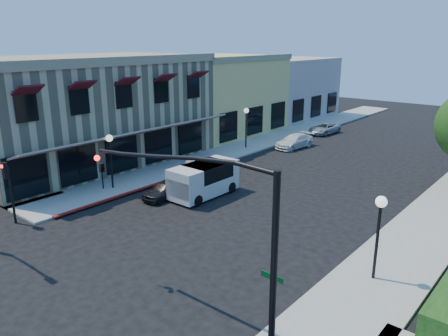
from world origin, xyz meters
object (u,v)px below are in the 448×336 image
Objects in this scene: parked_car_b at (193,169)px; lamppost_left_near at (110,148)px; street_name_sign at (271,297)px; white_van at (203,178)px; signal_mast_arm at (215,218)px; parked_car_c at (294,141)px; lamppost_left_far at (246,118)px; lamppost_right_near at (380,217)px; parked_car_a at (165,189)px; parked_car_d at (324,129)px; secondary_signal at (8,181)px.

lamppost_left_near is at bearing -121.12° from parked_car_b.
street_name_sign is 13.81m from white_van.
signal_mast_arm is 2.11× the size of parked_car_b.
lamppost_left_near reaches higher than parked_car_c.
parked_car_b is at bearing -75.66° from lamppost_left_far.
parked_car_c is at bearing 129.33° from lamppost_right_near.
lamppost_left_near reaches higher than parked_car_a.
street_name_sign reaches higher than parked_car_b.
street_name_sign is at bearing -61.13° from parked_car_d.
white_van is 1.18× the size of parked_car_b.
lamppost_left_near is at bearing 155.63° from signal_mast_arm.
lamppost_right_near is 0.88× the size of parked_car_c.
street_name_sign is 0.56× the size of white_van.
signal_mast_arm is 3.20× the size of street_name_sign.
street_name_sign is 0.61× the size of parked_car_c.
lamppost_right_near is at bearing 21.78° from secondary_signal.
parked_car_c is (-12.93, 22.80, -1.11)m from street_name_sign.
street_name_sign is at bearing -51.06° from lamppost_left_far.
parked_car_d is (2.30, 24.00, -2.19)m from lamppost_left_near.
white_van is at bearing 166.43° from lamppost_right_near.
lamppost_left_far is at bearing -98.78° from parked_car_d.
white_van is 2.40m from parked_car_a.
street_name_sign reaches higher than parked_car_a.
parked_car_b is at bearing 81.17° from secondary_signal.
street_name_sign is at bearing -44.67° from parked_car_b.
street_name_sign reaches higher than parked_car_d.
parked_car_a is (-10.66, 7.62, -3.56)m from signal_mast_arm.
signal_mast_arm is 2.56× the size of parked_car_a.
signal_mast_arm reaches higher than parked_car_b.
lamppost_right_near is at bearing -13.57° from white_van.
parked_car_d is at bearing 114.69° from street_name_sign.
lamppost_left_near is 0.88× the size of parked_car_c.
street_name_sign is at bearing 23.20° from signal_mast_arm.
signal_mast_arm reaches higher than white_van.
lamppost_left_far is (0.00, 14.00, 0.00)m from lamppost_left_near.
secondary_signal is at bearing -85.66° from lamppost_left_near.
lamppost_left_near is 0.91× the size of parked_car_d.
lamppost_right_near reaches higher than white_van.
white_van reaches higher than parked_car_b.
parked_car_d is (-0.77, 7.00, -0.05)m from parked_car_c.
parked_car_c is (3.07, 17.00, -2.15)m from lamppost_left_near.
lamppost_left_far is 13.59m from parked_car_a.
parked_car_a is 0.80× the size of parked_car_d.
signal_mast_arm reaches higher than parked_car_a.
lamppost_left_near is 5.89m from parked_car_b.
lamppost_left_near is (-14.36, 6.50, -1.35)m from signal_mast_arm.
lamppost_right_near reaches higher than street_name_sign.
parked_car_a is (-13.30, 1.11, -2.20)m from lamppost_right_near.
lamppost_right_near is 12.20m from white_van.
white_van is at bearing -74.93° from parked_car_c.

